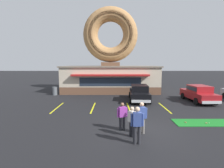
# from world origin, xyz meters

# --- Properties ---
(ground_plane) EXTENTS (160.00, 160.00, 0.00)m
(ground_plane) POSITION_xyz_m (0.00, 0.00, 0.00)
(ground_plane) COLOR black
(donut_shop_building) EXTENTS (12.30, 6.75, 10.96)m
(donut_shop_building) POSITION_xyz_m (-1.87, 13.94, 3.74)
(donut_shop_building) COLOR brown
(donut_shop_building) RESTS_ON ground
(putting_mat) EXTENTS (4.67, 1.39, 0.03)m
(putting_mat) POSITION_xyz_m (4.56, 1.23, 0.01)
(putting_mat) COLOR #197523
(putting_mat) RESTS_ON ground
(mini_donut_near_left) EXTENTS (0.13, 0.13, 0.04)m
(mini_donut_near_left) POSITION_xyz_m (4.12, 1.06, 0.05)
(mini_donut_near_left) COLOR #A5724C
(mini_donut_near_left) RESTS_ON putting_mat
(mini_donut_mid_left) EXTENTS (0.13, 0.13, 0.04)m
(mini_donut_mid_left) POSITION_xyz_m (2.91, 1.20, 0.05)
(mini_donut_mid_left) COLOR brown
(mini_donut_mid_left) RESTS_ON putting_mat
(golf_ball) EXTENTS (0.04, 0.04, 0.04)m
(golf_ball) POSITION_xyz_m (4.30, 1.06, 0.05)
(golf_ball) COLOR white
(golf_ball) RESTS_ON putting_mat
(car_red) EXTENTS (2.08, 4.61, 1.60)m
(car_red) POSITION_xyz_m (6.68, 7.31, 0.87)
(car_red) COLOR maroon
(car_red) RESTS_ON ground
(car_black) EXTENTS (2.23, 4.67, 1.60)m
(car_black) POSITION_xyz_m (1.02, 7.72, 0.87)
(car_black) COLOR black
(car_black) RESTS_ON ground
(pedestrian_blue_sweater_man) EXTENTS (0.41, 0.51, 1.54)m
(pedestrian_blue_sweater_man) POSITION_xyz_m (-0.67, -0.82, 0.85)
(pedestrian_blue_sweater_man) COLOR #232328
(pedestrian_blue_sweater_man) RESTS_ON ground
(pedestrian_hooded_kid) EXTENTS (0.57, 0.34, 1.55)m
(pedestrian_hooded_kid) POSITION_xyz_m (-1.11, 0.05, 0.85)
(pedestrian_hooded_kid) COLOR #232328
(pedestrian_hooded_kid) RESTS_ON ground
(pedestrian_leather_jacket_man) EXTENTS (0.60, 0.24, 1.75)m
(pedestrian_leather_jacket_man) POSITION_xyz_m (-0.53, -1.65, 0.98)
(pedestrian_leather_jacket_man) COLOR #232328
(pedestrian_leather_jacket_man) RESTS_ON ground
(pedestrian_clipboard_woman) EXTENTS (0.58, 0.31, 1.68)m
(pedestrian_clipboard_woman) POSITION_xyz_m (-0.12, -0.45, 0.93)
(pedestrian_clipboard_woman) COLOR slate
(pedestrian_clipboard_woman) RESTS_ON ground
(trash_bin) EXTENTS (0.57, 0.57, 0.97)m
(trash_bin) POSITION_xyz_m (-8.38, 10.88, 0.50)
(trash_bin) COLOR #51565B
(trash_bin) RESTS_ON ground
(parking_stripe_far_left) EXTENTS (0.12, 3.60, 0.01)m
(parking_stripe_far_left) POSITION_xyz_m (-6.26, 5.00, 0.00)
(parking_stripe_far_left) COLOR yellow
(parking_stripe_far_left) RESTS_ON ground
(parking_stripe_left) EXTENTS (0.12, 3.60, 0.01)m
(parking_stripe_left) POSITION_xyz_m (-3.26, 5.00, 0.00)
(parking_stripe_left) COLOR yellow
(parking_stripe_left) RESTS_ON ground
(parking_stripe_mid_left) EXTENTS (0.12, 3.60, 0.01)m
(parking_stripe_mid_left) POSITION_xyz_m (-0.26, 5.00, 0.00)
(parking_stripe_mid_left) COLOR yellow
(parking_stripe_mid_left) RESTS_ON ground
(parking_stripe_centre) EXTENTS (0.12, 3.60, 0.01)m
(parking_stripe_centre) POSITION_xyz_m (2.74, 5.00, 0.00)
(parking_stripe_centre) COLOR yellow
(parking_stripe_centre) RESTS_ON ground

